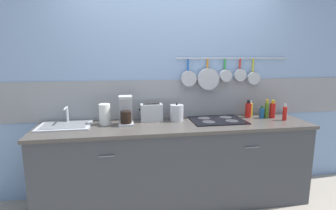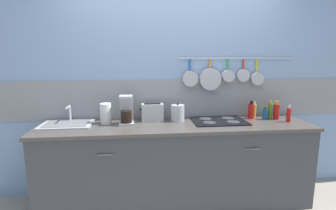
% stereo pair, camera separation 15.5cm
% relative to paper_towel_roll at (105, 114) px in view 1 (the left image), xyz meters
% --- Properties ---
extents(ground_plane, '(12.00, 12.00, 0.00)m').
position_rel_paper_towel_roll_xyz_m(ground_plane, '(0.76, -0.13, -1.02)').
color(ground_plane, '#9E9384').
extents(wall_back, '(7.20, 0.15, 2.60)m').
position_rel_paper_towel_roll_xyz_m(wall_back, '(0.76, 0.23, 0.26)').
color(wall_back, '#84A3CC').
rests_on(wall_back, ground_plane).
extents(cabinet_base, '(2.90, 0.62, 0.87)m').
position_rel_paper_towel_roll_xyz_m(cabinet_base, '(0.76, -0.13, -0.58)').
color(cabinet_base, '#3F4247').
rests_on(cabinet_base, ground_plane).
extents(countertop, '(2.94, 0.65, 0.03)m').
position_rel_paper_towel_roll_xyz_m(countertop, '(0.76, -0.13, -0.13)').
color(countertop, '#4C4742').
rests_on(countertop, cabinet_base).
extents(sink_basin, '(0.53, 0.39, 0.19)m').
position_rel_paper_towel_roll_xyz_m(sink_basin, '(-0.41, -0.02, -0.10)').
color(sink_basin, '#B7BABF').
rests_on(sink_basin, countertop).
extents(paper_towel_roll, '(0.12, 0.12, 0.22)m').
position_rel_paper_towel_roll_xyz_m(paper_towel_roll, '(0.00, 0.00, 0.00)').
color(paper_towel_roll, white).
rests_on(paper_towel_roll, countertop).
extents(coffee_maker, '(0.16, 0.18, 0.31)m').
position_rel_paper_towel_roll_xyz_m(coffee_maker, '(0.22, -0.04, 0.02)').
color(coffee_maker, '#B7BABF').
rests_on(coffee_maker, countertop).
extents(toaster, '(0.26, 0.13, 0.20)m').
position_rel_paper_towel_roll_xyz_m(toaster, '(0.51, 0.07, -0.01)').
color(toaster, '#B7BABF').
rests_on(toaster, countertop).
extents(kettle, '(0.15, 0.15, 0.21)m').
position_rel_paper_towel_roll_xyz_m(kettle, '(0.79, 0.03, -0.02)').
color(kettle, '#B7BABF').
rests_on(kettle, countertop).
extents(cooktop, '(0.59, 0.45, 0.01)m').
position_rel_paper_towel_roll_xyz_m(cooktop, '(1.25, -0.05, -0.10)').
color(cooktop, black).
rests_on(cooktop, countertop).
extents(bottle_cooking_wine, '(0.07, 0.07, 0.21)m').
position_rel_paper_towel_roll_xyz_m(bottle_cooking_wine, '(1.66, 0.05, -0.02)').
color(bottle_cooking_wine, red).
rests_on(bottle_cooking_wine, countertop).
extents(bottle_dish_soap, '(0.05, 0.05, 0.18)m').
position_rel_paper_towel_roll_xyz_m(bottle_dish_soap, '(1.74, 0.14, -0.03)').
color(bottle_dish_soap, yellow).
rests_on(bottle_dish_soap, countertop).
extents(bottle_hot_sauce, '(0.06, 0.06, 0.15)m').
position_rel_paper_towel_roll_xyz_m(bottle_hot_sauce, '(1.81, -0.01, -0.05)').
color(bottle_hot_sauce, navy).
rests_on(bottle_hot_sauce, countertop).
extents(bottle_sesame_oil, '(0.05, 0.05, 0.22)m').
position_rel_paper_towel_roll_xyz_m(bottle_sesame_oil, '(1.87, -0.00, -0.01)').
color(bottle_sesame_oil, '#4C721E').
rests_on(bottle_sesame_oil, countertop).
extents(bottle_olive_oil, '(0.07, 0.07, 0.21)m').
position_rel_paper_towel_roll_xyz_m(bottle_olive_oil, '(1.94, -0.01, -0.02)').
color(bottle_olive_oil, red).
rests_on(bottle_olive_oil, countertop).
extents(bottle_vinegar, '(0.05, 0.05, 0.19)m').
position_rel_paper_towel_roll_xyz_m(bottle_vinegar, '(2.01, -0.15, -0.03)').
color(bottle_vinegar, red).
rests_on(bottle_vinegar, countertop).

